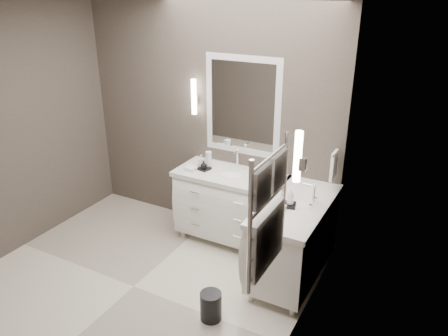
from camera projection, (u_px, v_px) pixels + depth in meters
The scene contains 19 objects.
floor at pixel (134, 287), 4.35m from camera, with size 3.20×3.00×0.01m, color silver.
wall_back at pixel (208, 118), 5.04m from camera, with size 3.20×0.01×2.70m, color #453D37.
wall_left at pixel (1, 134), 4.52m from camera, with size 0.01×3.00×2.70m, color #453D37.
wall_right at pixel (296, 201), 3.12m from camera, with size 0.01×3.00×2.70m, color #453D37.
vanity_back at pixel (231, 203), 4.96m from camera, with size 1.24×0.59×0.97m.
vanity_right at pixel (294, 236), 4.31m from camera, with size 0.59×1.24×0.97m.
mirror_back at pixel (242, 106), 4.75m from camera, with size 0.90×0.02×1.10m.
mirror_right at pixel (327, 141), 3.70m from camera, with size 0.02×0.90×1.10m.
sconce_back at pixel (194, 97), 4.94m from camera, with size 0.06×0.06×0.40m.
sconce_right at pixel (298, 158), 3.24m from camera, with size 0.06×0.06×0.40m.
towel_bar_corner at pixel (334, 165), 4.35m from camera, with size 0.03×0.22×0.30m.
towel_ladder at pixel (267, 219), 2.80m from camera, with size 0.06×0.58×0.90m.
waste_bin at pixel (211, 306), 3.89m from camera, with size 0.19×0.19×0.27m, color black.
amenity_tray_back at pixel (203, 168), 4.92m from camera, with size 0.16×0.12×0.02m, color black.
amenity_tray_right at pixel (290, 205), 4.11m from camera, with size 0.11×0.14×0.02m, color black.
water_bottle at pixel (209, 160), 4.92m from camera, with size 0.07×0.07×0.19m, color silver.
soap_bottle_a at pixel (201, 160), 4.92m from camera, with size 0.06×0.06×0.14m, color white.
soap_bottle_b at pixel (204, 165), 4.86m from camera, with size 0.07×0.07×0.09m, color black.
soap_bottle_c at pixel (291, 196), 4.07m from camera, with size 0.07×0.07×0.17m, color white.
Camera 1 is at (2.47, -2.69, 2.79)m, focal length 35.00 mm.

